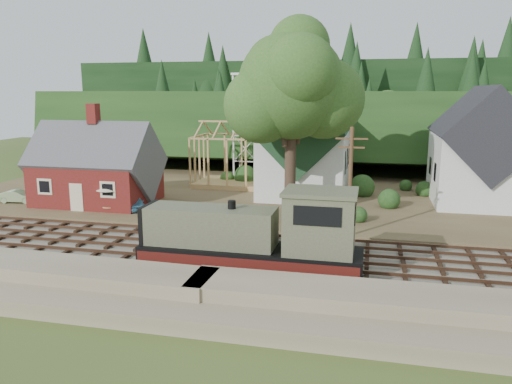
% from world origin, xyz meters
% --- Properties ---
extents(ground, '(140.00, 140.00, 0.00)m').
position_xyz_m(ground, '(0.00, 0.00, 0.00)').
color(ground, '#384C1E').
rests_on(ground, ground).
extents(embankment, '(64.00, 5.00, 1.60)m').
position_xyz_m(embankment, '(0.00, -8.50, 0.00)').
color(embankment, '#7F7259').
rests_on(embankment, ground).
extents(railroad_bed, '(64.00, 11.00, 0.16)m').
position_xyz_m(railroad_bed, '(0.00, 0.00, 0.08)').
color(railroad_bed, '#726B5B').
rests_on(railroad_bed, ground).
extents(village_flat, '(64.00, 26.00, 0.30)m').
position_xyz_m(village_flat, '(0.00, 18.00, 0.15)').
color(village_flat, brown).
rests_on(village_flat, ground).
extents(hillside, '(70.00, 28.96, 12.74)m').
position_xyz_m(hillside, '(0.00, 42.00, 0.00)').
color(hillside, '#1E3F19').
rests_on(hillside, ground).
extents(ridge, '(80.00, 20.00, 12.00)m').
position_xyz_m(ridge, '(0.00, 58.00, 0.00)').
color(ridge, black).
rests_on(ridge, ground).
extents(depot, '(10.80, 7.41, 9.00)m').
position_xyz_m(depot, '(-16.00, 11.00, 3.21)').
color(depot, '#581B14').
rests_on(depot, village_flat).
extents(church, '(8.40, 15.17, 13.00)m').
position_xyz_m(church, '(2.00, 19.68, 5.18)').
color(church, silver).
rests_on(church, village_flat).
extents(farmhouse, '(8.40, 10.80, 10.60)m').
position_xyz_m(farmhouse, '(18.00, 19.00, 4.87)').
color(farmhouse, silver).
rests_on(farmhouse, village_flat).
extents(timber_frame, '(8.20, 6.20, 6.99)m').
position_xyz_m(timber_frame, '(-6.00, 22.00, 3.27)').
color(timber_frame, tan).
rests_on(timber_frame, village_flat).
extents(lattice_tower, '(3.20, 3.20, 12.12)m').
position_xyz_m(lattice_tower, '(-6.00, 28.00, 10.03)').
color(lattice_tower, silver).
rests_on(lattice_tower, village_flat).
extents(big_tree, '(10.90, 8.40, 14.70)m').
position_xyz_m(big_tree, '(2.17, 10.08, 10.22)').
color(big_tree, '#38281E').
rests_on(big_tree, village_flat).
extents(telegraph_pole_near, '(2.20, 0.28, 8.00)m').
position_xyz_m(telegraph_pole_near, '(7.00, 5.20, 4.25)').
color(telegraph_pole_near, '#4C331E').
rests_on(telegraph_pole_near, ground).
extents(locomotive, '(12.51, 3.13, 4.99)m').
position_xyz_m(locomotive, '(2.29, -3.00, 2.20)').
color(locomotive, black).
rests_on(locomotive, railroad_bed).
extents(car_blue, '(3.25, 3.58, 1.18)m').
position_xyz_m(car_blue, '(-11.46, 9.17, 0.89)').
color(car_blue, '#589CBD').
rests_on(car_blue, village_flat).
extents(car_green, '(3.60, 1.66, 1.15)m').
position_xyz_m(car_green, '(-23.18, 9.25, 0.87)').
color(car_green, '#97B77F').
rests_on(car_green, village_flat).
extents(patio_set, '(2.11, 2.11, 2.35)m').
position_xyz_m(patio_set, '(-13.21, 8.05, 2.30)').
color(patio_set, silver).
rests_on(patio_set, village_flat).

